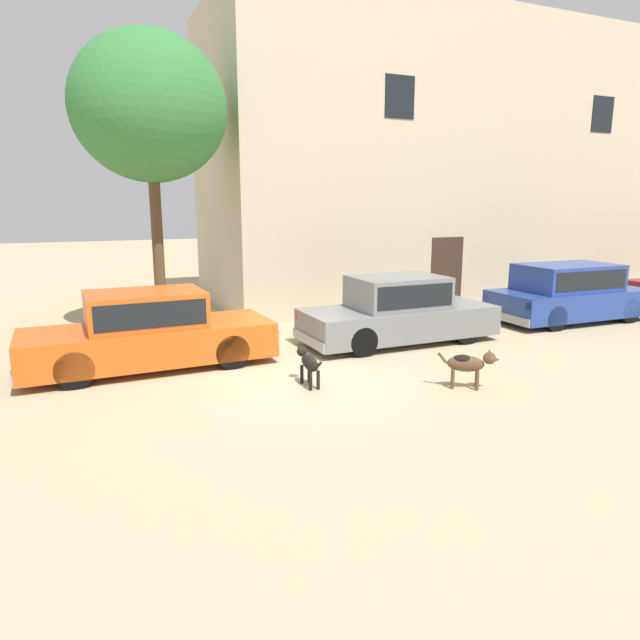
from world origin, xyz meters
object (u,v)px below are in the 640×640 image
at_px(stray_dog_spotted, 308,362).
at_px(acacia_tree_left, 150,108).
at_px(parked_sedan_nearest, 149,330).
at_px(parked_sedan_third, 568,292).
at_px(parked_sedan_second, 398,310).
at_px(stray_dog_tan, 470,363).

bearing_deg(stray_dog_spotted, acacia_tree_left, 18.77).
distance_m(parked_sedan_nearest, parked_sedan_third, 10.71).
relative_size(parked_sedan_nearest, acacia_tree_left, 0.70).
bearing_deg(acacia_tree_left, parked_sedan_second, -34.18).
distance_m(parked_sedan_nearest, parked_sedan_second, 5.37).
xyz_separation_m(stray_dog_tan, acacia_tree_left, (-4.11, 6.46, 4.72)).
distance_m(stray_dog_tan, acacia_tree_left, 8.99).
bearing_deg(stray_dog_spotted, parked_sedan_nearest, 47.40).
bearing_deg(parked_sedan_second, parked_sedan_third, 1.98).
distance_m(stray_dog_spotted, acacia_tree_left, 7.26).
bearing_deg(parked_sedan_nearest, parked_sedan_third, -1.64).
height_order(parked_sedan_third, stray_dog_tan, parked_sedan_third).
xyz_separation_m(parked_sedan_second, parked_sedan_third, (5.34, 0.19, 0.05)).
relative_size(parked_sedan_second, stray_dog_tan, 5.17).
height_order(parked_sedan_nearest, parked_sedan_third, parked_sedan_third).
bearing_deg(acacia_tree_left, parked_sedan_third, -16.65).
height_order(parked_sedan_second, stray_dog_spotted, parked_sedan_second).
relative_size(parked_sedan_nearest, stray_dog_spotted, 4.70).
relative_size(parked_sedan_second, stray_dog_spotted, 4.45).
xyz_separation_m(stray_dog_spotted, stray_dog_tan, (2.42, -1.25, 0.04)).
bearing_deg(acacia_tree_left, parked_sedan_nearest, -102.49).
bearing_deg(stray_dog_tan, parked_sedan_second, 115.69).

